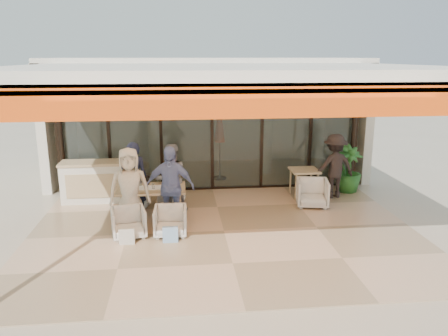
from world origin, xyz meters
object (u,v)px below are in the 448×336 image
object	(u,v)px
diner_cream	(130,189)
standing_woman	(334,166)
host_counter	(99,181)
diner_periwinkle	(170,187)
side_table	(304,173)
dining_table	(151,190)
diner_navy	(134,178)
chair_far_left	(137,194)
potted_palm	(348,169)
chair_far_right	(171,193)
chair_near_left	(129,221)
chair_near_right	(170,220)
side_chair	(312,192)
diner_grey	(171,178)

from	to	relation	value
diner_cream	standing_woman	distance (m)	5.23
host_counter	diner_periwinkle	xyz separation A→B (m)	(1.79, -1.85, 0.35)
diner_periwinkle	side_table	world-z (taller)	diner_periwinkle
dining_table	side_table	size ratio (longest dim) A/B	2.01
host_counter	diner_navy	size ratio (longest dim) A/B	1.09
chair_far_left	dining_table	bearing A→B (deg)	118.16
diner_periwinkle	potted_palm	world-z (taller)	diner_periwinkle
chair_far_right	diner_navy	size ratio (longest dim) A/B	0.35
chair_near_left	diner_cream	world-z (taller)	diner_cream
dining_table	diner_periwinkle	distance (m)	0.65
diner_cream	standing_woman	size ratio (longest dim) A/B	1.04
chair_far_right	dining_table	bearing A→B (deg)	78.34
diner_navy	standing_woman	bearing A→B (deg)	179.75
diner_cream	dining_table	bearing A→B (deg)	42.29
chair_near_right	side_chair	distance (m)	3.70
chair_near_right	diner_periwinkle	size ratio (longest dim) A/B	0.38
diner_grey	standing_woman	world-z (taller)	standing_woman
diner_grey	side_chair	xyz separation A→B (m)	(3.41, 0.02, -0.44)
chair_far_left	potted_palm	bearing A→B (deg)	-169.68
chair_far_right	side_chair	world-z (taller)	side_chair
chair_far_left	chair_far_right	distance (m)	0.84
chair_far_left	diner_periwinkle	bearing A→B (deg)	125.43
potted_palm	diner_cream	bearing A→B (deg)	-160.46
diner_navy	chair_far_right	bearing A→B (deg)	-156.74
chair_near_right	chair_far_right	bearing A→B (deg)	92.32
potted_palm	chair_far_left	bearing A→B (deg)	-174.14
diner_periwinkle	side_chair	bearing A→B (deg)	23.27
diner_periwinkle	potted_palm	bearing A→B (deg)	30.92
chair_near_left	diner_cream	bearing A→B (deg)	78.39
chair_near_right	side_table	world-z (taller)	side_table
host_counter	chair_near_right	world-z (taller)	host_counter
dining_table	host_counter	bearing A→B (deg)	134.42
diner_periwinkle	diner_navy	bearing A→B (deg)	141.25
dining_table	diner_navy	xyz separation A→B (m)	(-0.41, 0.44, 0.17)
chair_near_right	chair_near_left	bearing A→B (deg)	-177.68
chair_near_left	diner_cream	xyz separation A→B (m)	(0.00, 0.50, 0.54)
potted_palm	chair_near_right	bearing A→B (deg)	-152.33
diner_cream	diner_periwinkle	bearing A→B (deg)	-5.46
potted_palm	host_counter	bearing A→B (deg)	-178.97
dining_table	standing_woman	bearing A→B (deg)	13.25
host_counter	side_table	size ratio (longest dim) A/B	2.48
host_counter	diner_navy	bearing A→B (deg)	-44.95
dining_table	side_chair	world-z (taller)	dining_table
chair_near_right	side_table	xyz separation A→B (m)	(3.41, 2.17, 0.30)
dining_table	chair_far_right	world-z (taller)	dining_table
host_counter	diner_periwinkle	world-z (taller)	diner_periwinkle
chair_near_left	diner_periwinkle	world-z (taller)	diner_periwinkle
chair_near_left	diner_navy	distance (m)	1.49
host_counter	potted_palm	size ratio (longest dim) A/B	1.45
chair_near_left	diner_grey	world-z (taller)	diner_grey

